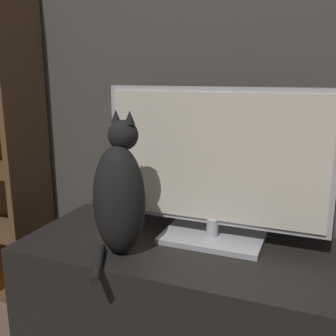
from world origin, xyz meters
The scene contains 4 objects.
wall_back centered at (0.00, 1.22, 1.30)m, with size 4.80×0.05×2.60m.
tv_stand centered at (0.00, 0.90, 0.24)m, with size 1.16×0.55×0.47m.
tv centered at (0.10, 0.99, 0.76)m, with size 0.83×0.23×0.57m.
cat centered at (-0.17, 0.77, 0.68)m, with size 0.21×0.33×0.50m.
Camera 1 is at (0.46, -0.36, 1.09)m, focal length 42.00 mm.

